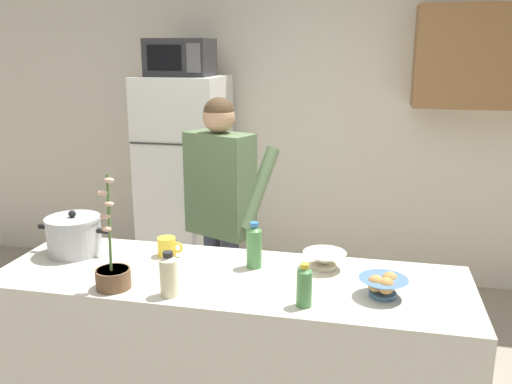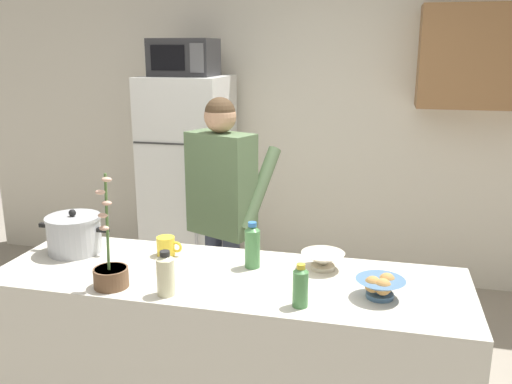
% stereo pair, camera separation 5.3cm
% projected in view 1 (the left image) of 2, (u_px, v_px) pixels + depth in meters
% --- Properties ---
extents(back_wall_unit, '(6.00, 0.48, 2.60)m').
position_uv_depth(back_wall_unit, '(332.00, 115.00, 4.42)').
color(back_wall_unit, silver).
rests_on(back_wall_unit, ground).
extents(kitchen_island, '(2.15, 0.68, 0.92)m').
position_uv_depth(kitchen_island, '(231.00, 365.00, 2.58)').
color(kitchen_island, silver).
rests_on(kitchen_island, ground).
extents(refrigerator, '(0.64, 0.68, 1.71)m').
position_uv_depth(refrigerator, '(186.00, 183.00, 4.41)').
color(refrigerator, white).
rests_on(refrigerator, ground).
extents(microwave, '(0.48, 0.37, 0.28)m').
position_uv_depth(microwave, '(180.00, 57.00, 4.13)').
color(microwave, '#2D2D30').
rests_on(microwave, refrigerator).
extents(person_near_pot, '(0.60, 0.55, 1.64)m').
position_uv_depth(person_near_pot, '(221.00, 198.00, 3.34)').
color(person_near_pot, '#33384C').
rests_on(person_near_pot, ground).
extents(cooking_pot, '(0.38, 0.27, 0.22)m').
position_uv_depth(cooking_pot, '(74.00, 235.00, 2.71)').
color(cooking_pot, '#ADAFB5').
rests_on(cooking_pot, kitchen_island).
extents(coffee_mug, '(0.13, 0.09, 0.10)m').
position_uv_depth(coffee_mug, '(167.00, 247.00, 2.69)').
color(coffee_mug, yellow).
rests_on(coffee_mug, kitchen_island).
extents(bread_bowl, '(0.21, 0.21, 0.10)m').
position_uv_depth(bread_bowl, '(383.00, 285.00, 2.24)').
color(bread_bowl, '#4C7299').
rests_on(bread_bowl, kitchen_island).
extents(empty_bowl, '(0.20, 0.20, 0.08)m').
position_uv_depth(empty_bowl, '(324.00, 259.00, 2.53)').
color(empty_bowl, beige).
rests_on(empty_bowl, kitchen_island).
extents(bottle_near_edge, '(0.06, 0.06, 0.18)m').
position_uv_depth(bottle_near_edge, '(304.00, 285.00, 2.15)').
color(bottle_near_edge, '#4C8C4C').
rests_on(bottle_near_edge, kitchen_island).
extents(bottle_mid_counter, '(0.08, 0.08, 0.19)m').
position_uv_depth(bottle_mid_counter, '(169.00, 274.00, 2.24)').
color(bottle_mid_counter, beige).
rests_on(bottle_mid_counter, kitchen_island).
extents(bottle_far_corner, '(0.07, 0.07, 0.22)m').
position_uv_depth(bottle_far_corner, '(254.00, 245.00, 2.53)').
color(bottle_far_corner, '#4C8C4C').
rests_on(bottle_far_corner, kitchen_island).
extents(potted_orchid, '(0.15, 0.15, 0.50)m').
position_uv_depth(potted_orchid, '(113.00, 272.00, 2.32)').
color(potted_orchid, brown).
rests_on(potted_orchid, kitchen_island).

